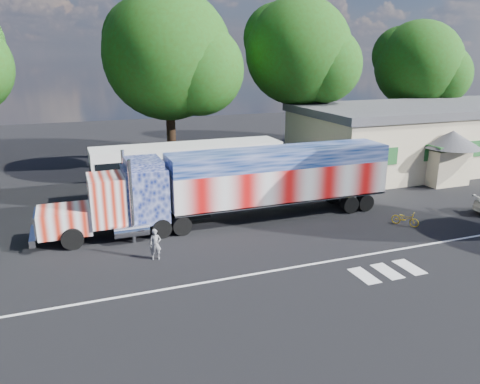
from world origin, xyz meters
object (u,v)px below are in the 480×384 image
object	(u,v)px
coach_bus	(189,170)
tree_ne_a	(300,52)
woman	(155,244)
semi_truck	(240,183)
tree_far_ne	(420,65)
bicycle	(405,219)
tree_n_mid	(170,56)

from	to	relation	value
coach_bus	tree_ne_a	world-z (taller)	tree_ne_a
coach_bus	woman	size ratio (longest dim) A/B	8.38
coach_bus	tree_ne_a	bearing A→B (deg)	31.41
semi_truck	tree_far_ne	size ratio (longest dim) A/B	1.62
tree_ne_a	bicycle	bearing A→B (deg)	-95.80
bicycle	tree_ne_a	world-z (taller)	tree_ne_a
coach_bus	woman	xyz separation A→B (m)	(-3.95, -8.96, -1.12)
tree_n_mid	woman	bearing A→B (deg)	-105.99
woman	tree_n_mid	size ratio (longest dim) A/B	0.11
woman	tree_far_ne	distance (m)	35.85
semi_truck	tree_n_mid	bearing A→B (deg)	94.91
woman	tree_n_mid	world-z (taller)	tree_n_mid
semi_truck	tree_n_mid	size ratio (longest dim) A/B	1.44
tree_ne_a	tree_far_ne	bearing A→B (deg)	8.89
semi_truck	tree_far_ne	world-z (taller)	tree_far_ne
coach_bus	tree_far_ne	world-z (taller)	tree_far_ne
semi_truck	tree_ne_a	distance (m)	17.40
tree_far_ne	bicycle	bearing A→B (deg)	-130.77
tree_far_ne	tree_n_mid	distance (m)	25.60
coach_bus	bicycle	world-z (taller)	coach_bus
tree_ne_a	semi_truck	bearing A→B (deg)	-128.96
woman	semi_truck	bearing A→B (deg)	42.15
tree_ne_a	tree_n_mid	size ratio (longest dim) A/B	0.99
bicycle	tree_n_mid	world-z (taller)	tree_n_mid
semi_truck	bicycle	distance (m)	9.43
coach_bus	tree_n_mid	bearing A→B (deg)	85.36
tree_far_ne	tree_n_mid	xyz separation A→B (m)	(-25.45, -2.58, 0.92)
bicycle	tree_far_ne	world-z (taller)	tree_far_ne
bicycle	tree_n_mid	xyz separation A→B (m)	(-9.34, 16.10, 8.66)
woman	tree_far_ne	xyz separation A→B (m)	(29.94, 18.27, 7.41)
semi_truck	woman	bearing A→B (deg)	-146.40
woman	tree_ne_a	world-z (taller)	tree_ne_a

